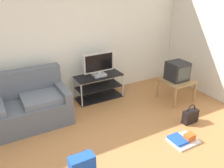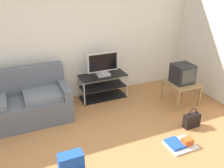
# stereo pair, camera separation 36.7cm
# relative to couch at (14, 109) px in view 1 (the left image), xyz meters

# --- Properties ---
(wall_back) EXTENTS (9.00, 0.10, 2.70)m
(wall_back) POSITION_rel_couch_xyz_m (0.89, 0.59, 1.01)
(wall_back) COLOR silver
(wall_back) RESTS_ON ground_plane
(couch) EXTENTS (1.84, 0.82, 0.92)m
(couch) POSITION_rel_couch_xyz_m (0.00, 0.00, 0.00)
(couch) COLOR #565B66
(couch) RESTS_ON ground_plane
(tv_stand) EXTENTS (0.99, 0.43, 0.52)m
(tv_stand) POSITION_rel_couch_xyz_m (1.74, 0.24, -0.08)
(tv_stand) COLOR black
(tv_stand) RESTS_ON ground_plane
(flat_tv) EXTENTS (0.66, 0.22, 0.49)m
(flat_tv) POSITION_rel_couch_xyz_m (1.74, 0.22, 0.43)
(flat_tv) COLOR #B2B2B7
(flat_tv) RESTS_ON tv_stand
(side_table) EXTENTS (0.59, 0.59, 0.46)m
(side_table) POSITION_rel_couch_xyz_m (3.11, -0.63, 0.06)
(side_table) COLOR #9E7A4C
(side_table) RESTS_ON ground_plane
(crt_tv) EXTENTS (0.38, 0.38, 0.38)m
(crt_tv) POSITION_rel_couch_xyz_m (3.11, -0.61, 0.31)
(crt_tv) COLOR #232326
(crt_tv) RESTS_ON side_table
(handbag) EXTENTS (0.29, 0.12, 0.37)m
(handbag) POSITION_rel_couch_xyz_m (2.74, -1.41, -0.20)
(handbag) COLOR black
(handbag) RESTS_ON ground_plane
(floor_tray) EXTENTS (0.44, 0.35, 0.14)m
(floor_tray) POSITION_rel_couch_xyz_m (2.24, -1.77, -0.30)
(floor_tray) COLOR silver
(floor_tray) RESTS_ON ground_plane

